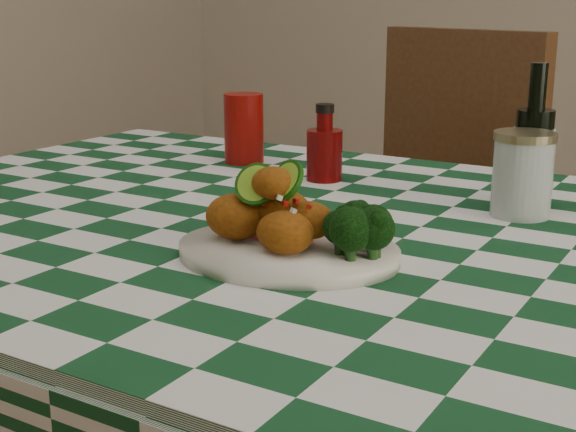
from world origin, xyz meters
The scene contains 8 objects.
plate centered at (0.02, -0.15, 0.80)m, with size 0.28×0.22×0.02m, color white, non-canonical shape.
fried_chicken_pile centered at (0.00, -0.15, 0.85)m, with size 0.15×0.11×0.10m, color #914D0E, non-canonical shape.
broccoli_side centered at (0.11, -0.14, 0.83)m, with size 0.08×0.08×0.06m, color black, non-canonical shape.
red_tumbler centered at (-0.37, 0.32, 0.85)m, with size 0.08×0.08×0.13m, color maroon.
ketchup_bottle centered at (-0.16, 0.26, 0.85)m, with size 0.06×0.06×0.13m, color #600405, non-canonical shape.
mason_jar centered at (0.20, 0.20, 0.85)m, with size 0.09×0.09×0.12m, color #B2BCBA, non-canonical shape.
beer_bottle centered at (0.20, 0.27, 0.89)m, with size 0.06×0.06×0.22m, color black, non-canonical shape.
wooden_chair_left centered at (-0.22, 0.74, 0.51)m, with size 0.47×0.49×1.02m, color #472814, non-canonical shape.
Camera 1 is at (0.50, -0.96, 1.10)m, focal length 50.00 mm.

